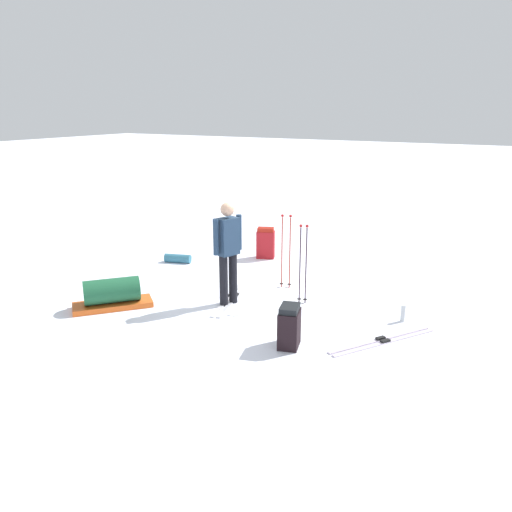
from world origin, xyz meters
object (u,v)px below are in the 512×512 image
at_px(backpack_bright, 289,327).
at_px(ski_poles_planted_near, 286,248).
at_px(backpack_large_dark, 266,243).
at_px(ski_poles_planted_far, 303,260).
at_px(sleeping_mat_rolled, 178,258).
at_px(gear_sled, 112,294).
at_px(ski_pair_far, 383,341).
at_px(ski_pair_near, 233,296).
at_px(thermos_bottle, 403,313).
at_px(skier_standing, 228,248).

distance_m(backpack_bright, ski_poles_planted_near, 2.45).
relative_size(backpack_large_dark, backpack_bright, 1.12).
bearing_deg(ski_poles_planted_far, sleeping_mat_rolled, -14.35).
bearing_deg(backpack_large_dark, ski_poles_planted_near, 129.17).
distance_m(ski_poles_planted_near, gear_sled, 3.07).
distance_m(ski_pair_far, sleeping_mat_rolled, 5.10).
distance_m(backpack_bright, sleeping_mat_rolled, 4.46).
relative_size(ski_pair_near, backpack_large_dark, 2.89).
distance_m(backpack_bright, gear_sled, 3.13).
bearing_deg(gear_sled, ski_poles_planted_near, -131.65).
xyz_separation_m(ski_pair_near, ski_pair_far, (-2.75, 0.49, 0.00)).
bearing_deg(backpack_bright, ski_pair_far, -144.64).
relative_size(ski_poles_planted_near, thermos_bottle, 5.16).
distance_m(ski_pair_near, ski_poles_planted_far, 1.40).
xyz_separation_m(backpack_large_dark, ski_poles_planted_far, (-1.79, 2.04, 0.41)).
distance_m(skier_standing, backpack_bright, 1.95).
distance_m(ski_pair_far, thermos_bottle, 0.86).
relative_size(ski_poles_planted_far, thermos_bottle, 5.14).
xyz_separation_m(backpack_large_dark, sleeping_mat_rolled, (1.43, 1.21, -0.24)).
bearing_deg(ski_poles_planted_near, backpack_large_dark, -50.83).
distance_m(skier_standing, thermos_bottle, 2.91).
xyz_separation_m(gear_sled, sleeping_mat_rolled, (0.63, -2.54, -0.13)).
height_order(backpack_bright, ski_poles_planted_near, ski_poles_planted_near).
xyz_separation_m(ski_pair_near, sleeping_mat_rolled, (2.08, -1.15, 0.08)).
height_order(sleeping_mat_rolled, thermos_bottle, thermos_bottle).
height_order(ski_pair_far, sleeping_mat_rolled, sleeping_mat_rolled).
relative_size(ski_pair_far, ski_poles_planted_far, 1.19).
height_order(ski_pair_far, ski_poles_planted_far, ski_poles_planted_far).
relative_size(skier_standing, gear_sled, 1.37).
bearing_deg(ski_pair_near, gear_sled, 43.61).
height_order(ski_poles_planted_near, sleeping_mat_rolled, ski_poles_planted_near).
height_order(skier_standing, sleeping_mat_rolled, skier_standing).
relative_size(ski_pair_far, thermos_bottle, 6.10).
distance_m(skier_standing, ski_pair_far, 2.82).
bearing_deg(thermos_bottle, gear_sled, 22.23).
height_order(ski_pair_near, ski_pair_far, same).
xyz_separation_m(ski_poles_planted_near, thermos_bottle, (-2.25, 0.52, -0.61)).
distance_m(ski_pair_far, backpack_bright, 1.35).
bearing_deg(thermos_bottle, ski_poles_planted_far, 1.05).
bearing_deg(ski_pair_far, backpack_large_dark, -40.03).
distance_m(backpack_large_dark, sleeping_mat_rolled, 1.89).
relative_size(ski_poles_planted_near, gear_sled, 1.08).
xyz_separation_m(backpack_large_dark, backpack_bright, (-2.32, 3.62, -0.04)).
xyz_separation_m(backpack_bright, sleeping_mat_rolled, (3.75, -2.41, -0.20)).
height_order(ski_pair_far, thermos_bottle, thermos_bottle).
height_order(ski_poles_planted_far, thermos_bottle, ski_poles_planted_far).
bearing_deg(ski_poles_planted_far, thermos_bottle, -178.95).
bearing_deg(sleeping_mat_rolled, backpack_bright, 147.30).
bearing_deg(ski_pair_far, thermos_bottle, -93.75).
relative_size(backpack_bright, sleeping_mat_rolled, 1.08).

